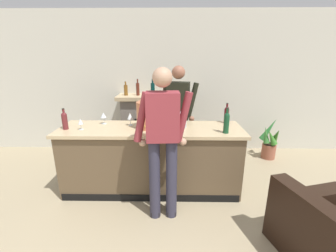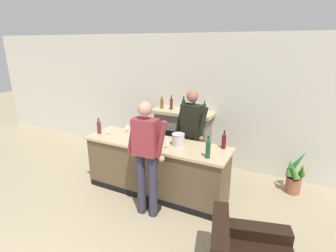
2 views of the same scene
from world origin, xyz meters
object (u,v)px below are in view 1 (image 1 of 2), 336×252
(fireplace_stone, at_px, (153,124))
(person_bartender, at_px, (178,115))
(person_customer, at_px, (163,140))
(wine_bottle_rose_blush, at_px, (227,122))
(wine_glass_by_dispenser, at_px, (173,124))
(copper_dispenser, at_px, (146,113))
(potted_plant_corner, at_px, (270,142))
(armchair_black, at_px, (326,235))
(wine_glass_back_row, at_px, (80,122))
(wine_glass_front_left, at_px, (130,116))
(ice_bucket_steel, at_px, (180,120))
(wine_bottle_merlot_tall, at_px, (65,120))
(wine_bottle_cabernet_heavy, at_px, (226,114))
(wine_glass_mid_counter, at_px, (103,116))

(fireplace_stone, bearing_deg, person_bartender, -55.76)
(person_customer, height_order, wine_bottle_rose_blush, person_customer)
(wine_glass_by_dispenser, bearing_deg, copper_dispenser, 156.90)
(potted_plant_corner, relative_size, wine_bottle_rose_blush, 2.32)
(fireplace_stone, relative_size, person_customer, 0.83)
(person_bartender, bearing_deg, armchair_black, -52.28)
(wine_bottle_rose_blush, height_order, wine_glass_back_row, wine_bottle_rose_blush)
(copper_dispenser, distance_m, wine_glass_front_left, 0.28)
(ice_bucket_steel, xyz_separation_m, wine_glass_back_row, (-1.33, -0.14, 0.01))
(person_customer, xyz_separation_m, wine_bottle_merlot_tall, (-1.34, 0.53, 0.08))
(person_bartender, relative_size, copper_dispenser, 4.02)
(potted_plant_corner, distance_m, wine_glass_by_dispenser, 2.39)
(fireplace_stone, height_order, person_customer, person_customer)
(wine_bottle_cabernet_heavy, height_order, wine_glass_by_dispenser, wine_bottle_cabernet_heavy)
(fireplace_stone, bearing_deg, wine_bottle_rose_blush, -54.98)
(potted_plant_corner, xyz_separation_m, wine_bottle_merlot_tall, (-3.33, -1.18, 0.76))
(armchair_black, xyz_separation_m, person_bartender, (-1.39, 1.80, 0.73))
(armchair_black, xyz_separation_m, copper_dispenser, (-1.85, 1.16, 0.93))
(wine_glass_front_left, bearing_deg, wine_glass_back_row, -162.18)
(wine_glass_mid_counter, height_order, wine_glass_by_dispenser, wine_glass_mid_counter)
(fireplace_stone, distance_m, wine_bottle_merlot_tall, 1.83)
(person_customer, bearing_deg, potted_plant_corner, 40.65)
(wine_bottle_cabernet_heavy, relative_size, wine_glass_front_left, 1.61)
(fireplace_stone, xyz_separation_m, copper_dispenser, (0.03, -1.35, 0.57))
(ice_bucket_steel, distance_m, wine_bottle_rose_blush, 0.64)
(wine_glass_by_dispenser, bearing_deg, wine_glass_back_row, 176.37)
(wine_glass_by_dispenser, bearing_deg, wine_glass_front_left, 155.06)
(ice_bucket_steel, height_order, wine_glass_by_dispenser, ice_bucket_steel)
(copper_dispenser, xyz_separation_m, wine_glass_back_row, (-0.87, -0.08, -0.11))
(potted_plant_corner, distance_m, wine_glass_mid_counter, 3.12)
(ice_bucket_steel, bearing_deg, person_bartender, 90.71)
(wine_glass_front_left, bearing_deg, wine_bottle_rose_blush, -13.59)
(ice_bucket_steel, distance_m, wine_glass_by_dispenser, 0.24)
(wine_bottle_cabernet_heavy, bearing_deg, wine_glass_mid_counter, -177.72)
(wine_bottle_merlot_tall, distance_m, wine_glass_by_dispenser, 1.46)
(ice_bucket_steel, height_order, wine_bottle_rose_blush, wine_bottle_rose_blush)
(fireplace_stone, distance_m, potted_plant_corner, 2.30)
(person_customer, xyz_separation_m, wine_glass_back_row, (-1.12, 0.51, 0.06))
(copper_dispenser, xyz_separation_m, wine_glass_front_left, (-0.24, 0.12, -0.09))
(wine_glass_mid_counter, distance_m, wine_glass_front_left, 0.41)
(potted_plant_corner, relative_size, wine_bottle_cabernet_heavy, 2.59)
(ice_bucket_steel, relative_size, wine_bottle_cabernet_heavy, 0.71)
(wine_bottle_rose_blush, height_order, wine_glass_front_left, wine_bottle_rose_blush)
(person_bartender, bearing_deg, wine_glass_front_left, -143.20)
(person_bartender, height_order, wine_bottle_rose_blush, person_bartender)
(potted_plant_corner, height_order, wine_glass_front_left, wine_glass_front_left)
(wine_bottle_merlot_tall, bearing_deg, copper_dispenser, 3.20)
(ice_bucket_steel, bearing_deg, wine_bottle_rose_blush, -23.18)
(wine_glass_by_dispenser, distance_m, wine_glass_back_row, 1.24)
(wine_glass_mid_counter, bearing_deg, fireplace_stone, 62.04)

